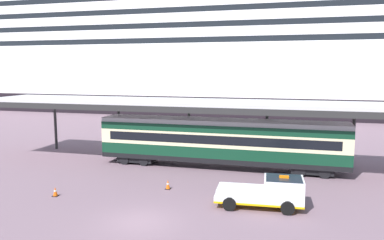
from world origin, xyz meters
TOP-DOWN VIEW (x-y plane):
  - ground_plane at (0.00, 0.00)m, footprint 400.00×400.00m
  - cruise_ship at (-17.89, 55.84)m, footprint 151.06×23.27m
  - platform_canopy at (2.10, 12.81)m, footprint 43.13×5.99m
  - train_carriage at (2.10, 12.39)m, footprint 20.50×2.81m
  - service_truck at (6.58, 4.02)m, footprint 5.32×2.51m
  - traffic_cone_near at (-0.32, 5.77)m, footprint 0.36×0.36m
  - traffic_cone_mid at (-6.99, 2.45)m, footprint 0.36×0.36m

SIDE VIEW (x-z plane):
  - ground_plane at x=0.00m, z-range 0.00..0.00m
  - traffic_cone_mid at x=-6.99m, z-range -0.01..0.62m
  - traffic_cone_near at x=-0.32m, z-range -0.01..0.66m
  - service_truck at x=6.58m, z-range -0.02..2.00m
  - train_carriage at x=2.10m, z-range 0.25..4.36m
  - platform_canopy at x=2.10m, z-range 2.55..8.13m
  - cruise_ship at x=-17.89m, z-range -6.40..32.92m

